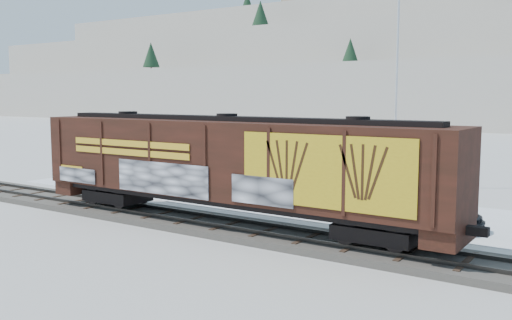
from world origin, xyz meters
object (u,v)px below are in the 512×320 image
Objects in this scene: car_white at (239,182)px; car_dark at (429,211)px; car_silver at (300,187)px; flagpole at (397,108)px; hopper_railcar at (227,163)px.

car_white reaches higher than car_dark.
flagpole is at bearing -32.45° from car_silver.
car_dark is at bearing -76.76° from car_white.
car_white is at bearing -130.88° from flagpole.
car_silver reaches higher than car_white.
hopper_railcar is 1.51× the size of flagpole.
car_dark is at bearing 38.60° from hopper_railcar.
car_white is at bearing 75.03° from car_silver.
flagpole reaches higher than hopper_railcar.
hopper_railcar is 9.14m from car_white.
hopper_railcar is 15.47m from flagpole.
hopper_railcar is at bearing 170.71° from car_silver.
car_white is (-4.15, 0.05, -0.07)m from car_silver.
car_silver is at bearing 90.07° from car_dark.
flagpole is 11.70m from car_dark.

